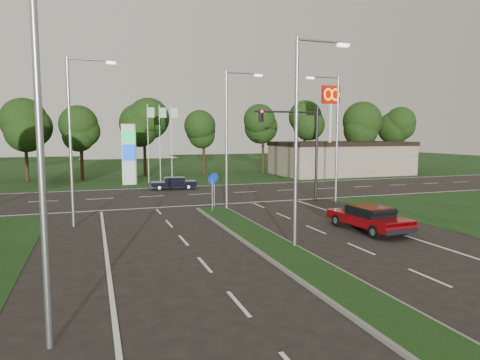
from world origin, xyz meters
name	(u,v)px	position (x,y,z in m)	size (l,w,h in m)	color
ground	(360,301)	(0.00, 0.00, 0.00)	(160.00, 160.00, 0.00)	black
verge_far	(145,168)	(0.00, 55.00, 0.00)	(160.00, 50.00, 0.02)	black
cross_road	(189,195)	(0.00, 24.00, 0.00)	(160.00, 12.00, 0.02)	black
median_kerb	(299,262)	(0.00, 4.00, 0.06)	(2.00, 26.00, 0.12)	slate
commercial_building	(341,158)	(22.00, 36.00, 2.00)	(16.00, 9.00, 4.00)	gray
streetlight_median_near	(300,132)	(1.00, 6.00, 5.08)	(2.53, 0.22, 9.00)	gray
streetlight_median_far	(229,133)	(1.00, 16.00, 5.08)	(2.53, 0.22, 9.00)	gray
streetlight_left_near	(49,129)	(-8.30, 0.00, 5.08)	(2.53, 0.22, 9.00)	gray
streetlight_left_far	(74,132)	(-8.30, 14.00, 5.08)	(2.53, 0.22, 9.00)	gray
streetlight_right_far	(335,133)	(8.80, 16.00, 5.08)	(2.53, 0.22, 9.00)	gray
traffic_signal	(301,139)	(7.19, 18.00, 4.65)	(5.10, 0.42, 7.00)	black
median_signs	(213,184)	(0.00, 16.40, 1.71)	(1.16, 1.76, 2.38)	gray
gas_pylon	(131,153)	(-3.79, 33.05, 3.20)	(5.80, 1.26, 8.00)	silver
mcdonalds_sign	(331,107)	(18.00, 31.97, 7.99)	(2.20, 0.47, 10.40)	silver
treeline_far	(160,118)	(0.10, 39.93, 6.83)	(6.00, 6.00, 9.90)	black
red_sedan	(369,217)	(6.00, 7.92, 0.70)	(2.22, 4.82, 1.29)	maroon
navy_sedan	(174,183)	(-0.50, 28.00, 0.60)	(4.21, 2.15, 1.11)	black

